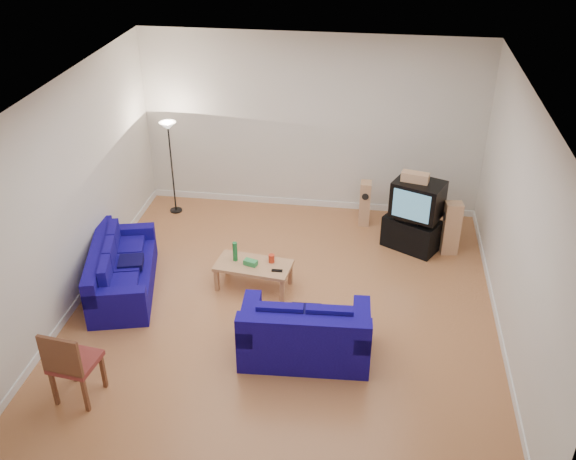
# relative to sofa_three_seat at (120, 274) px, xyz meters

# --- Properties ---
(room) EXTENTS (6.01, 6.51, 3.21)m
(room) POSITION_rel_sofa_three_seat_xyz_m (2.50, -0.16, 1.26)
(room) COLOR brown
(room) RESTS_ON ground
(sofa_three_seat) EXTENTS (1.31, 2.10, 0.75)m
(sofa_three_seat) POSITION_rel_sofa_three_seat_xyz_m (0.00, 0.00, 0.00)
(sofa_three_seat) COLOR #0C045F
(sofa_three_seat) RESTS_ON ground
(sofa_loveseat) EXTENTS (1.71, 1.02, 0.83)m
(sofa_loveseat) POSITION_rel_sofa_three_seat_xyz_m (2.91, -1.10, 0.03)
(sofa_loveseat) COLOR #0C045F
(sofa_loveseat) RESTS_ON ground
(coffee_table) EXTENTS (1.18, 0.69, 0.41)m
(coffee_table) POSITION_rel_sofa_three_seat_xyz_m (1.97, 0.35, 0.07)
(coffee_table) COLOR tan
(coffee_table) RESTS_ON ground
(bottle) EXTENTS (0.09, 0.09, 0.31)m
(bottle) POSITION_rel_sofa_three_seat_xyz_m (1.68, 0.42, 0.28)
(bottle) COLOR #197233
(bottle) RESTS_ON coffee_table
(tissue_box) EXTENTS (0.22, 0.16, 0.08)m
(tissue_box) POSITION_rel_sofa_three_seat_xyz_m (1.93, 0.32, 0.17)
(tissue_box) COLOR green
(tissue_box) RESTS_ON coffee_table
(red_canister) EXTENTS (0.09, 0.09, 0.13)m
(red_canister) POSITION_rel_sofa_three_seat_xyz_m (2.22, 0.44, 0.19)
(red_canister) COLOR red
(red_canister) RESTS_ON coffee_table
(remote) EXTENTS (0.16, 0.05, 0.02)m
(remote) POSITION_rel_sofa_three_seat_xyz_m (2.34, 0.21, 0.14)
(remote) COLOR black
(remote) RESTS_ON coffee_table
(tv_stand) EXTENTS (1.01, 0.86, 0.54)m
(tv_stand) POSITION_rel_sofa_three_seat_xyz_m (4.33, 1.85, -0.01)
(tv_stand) COLOR black
(tv_stand) RESTS_ON ground
(av_receiver) EXTENTS (0.50, 0.46, 0.09)m
(av_receiver) POSITION_rel_sofa_three_seat_xyz_m (4.27, 1.84, 0.30)
(av_receiver) COLOR black
(av_receiver) RESTS_ON tv_stand
(television) EXTENTS (0.92, 0.81, 0.59)m
(television) POSITION_rel_sofa_three_seat_xyz_m (4.37, 1.82, 0.65)
(television) COLOR black
(television) RESTS_ON av_receiver
(centre_speaker) EXTENTS (0.46, 0.27, 0.15)m
(centre_speaker) POSITION_rel_sofa_three_seat_xyz_m (4.30, 1.84, 1.02)
(centre_speaker) COLOR tan
(centre_speaker) RESTS_ON television
(speaker_left) EXTENTS (0.19, 0.25, 0.81)m
(speaker_left) POSITION_rel_sofa_three_seat_xyz_m (3.53, 2.54, 0.13)
(speaker_left) COLOR tan
(speaker_left) RESTS_ON ground
(speaker_right) EXTENTS (0.30, 0.24, 0.91)m
(speaker_right) POSITION_rel_sofa_three_seat_xyz_m (4.95, 1.78, 0.18)
(speaker_right) COLOR tan
(speaker_right) RESTS_ON ground
(floor_lamp) EXTENTS (0.30, 0.30, 1.73)m
(floor_lamp) POSITION_rel_sofa_three_seat_xyz_m (0.08, 2.52, 1.15)
(floor_lamp) COLOR black
(floor_lamp) RESTS_ON ground
(dining_chair) EXTENTS (0.56, 0.56, 1.05)m
(dining_chair) POSITION_rel_sofa_three_seat_xyz_m (0.32, -2.27, 0.31)
(dining_chair) COLOR brown
(dining_chair) RESTS_ON ground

